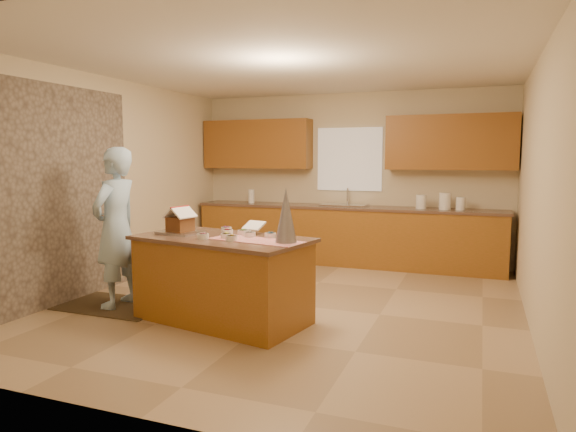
{
  "coord_description": "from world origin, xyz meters",
  "views": [
    {
      "loc": [
        2.0,
        -5.35,
        1.68
      ],
      "look_at": [
        -0.1,
        0.2,
        1.0
      ],
      "focal_mm": 31.92,
      "sensor_mm": 36.0,
      "label": 1
    }
  ],
  "objects_px": {
    "tinsel_tree": "(286,215)",
    "island_base": "(222,281)",
    "boy": "(116,227)",
    "gingerbread_house": "(180,222)"
  },
  "relations": [
    {
      "from": "tinsel_tree",
      "to": "island_base",
      "type": "bearing_deg",
      "value": 172.46
    },
    {
      "from": "tinsel_tree",
      "to": "boy",
      "type": "relative_size",
      "value": 0.29
    },
    {
      "from": "island_base",
      "to": "boy",
      "type": "relative_size",
      "value": 0.96
    },
    {
      "from": "tinsel_tree",
      "to": "boy",
      "type": "distance_m",
      "value": 2.1
    },
    {
      "from": "island_base",
      "to": "tinsel_tree",
      "type": "height_order",
      "value": "tinsel_tree"
    },
    {
      "from": "tinsel_tree",
      "to": "boy",
      "type": "height_order",
      "value": "boy"
    },
    {
      "from": "island_base",
      "to": "tinsel_tree",
      "type": "bearing_deg",
      "value": 3.67
    },
    {
      "from": "island_base",
      "to": "boy",
      "type": "distance_m",
      "value": 1.43
    },
    {
      "from": "island_base",
      "to": "tinsel_tree",
      "type": "xyz_separation_m",
      "value": [
        0.74,
        -0.1,
        0.72
      ]
    },
    {
      "from": "island_base",
      "to": "gingerbread_house",
      "type": "xyz_separation_m",
      "value": [
        -0.52,
        0.06,
        0.58
      ]
    }
  ]
}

